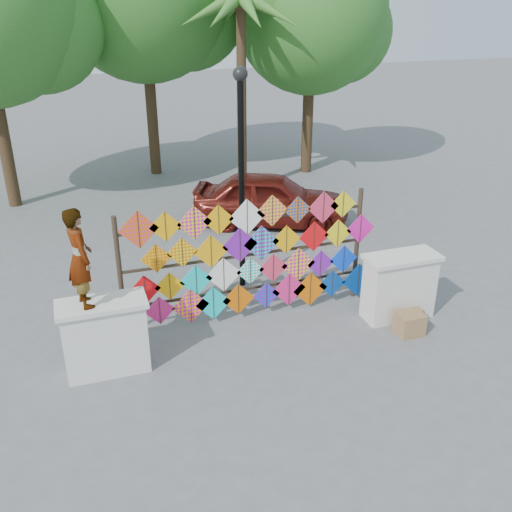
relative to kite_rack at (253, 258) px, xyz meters
name	(u,v)px	position (x,y,z in m)	size (l,w,h in m)	color
ground	(260,335)	(-0.10, -0.72, -1.21)	(80.00, 80.00, 0.00)	slate
parapet_left	(105,336)	(-2.80, -0.92, -0.56)	(1.40, 0.65, 1.28)	white
parapet_right	(399,286)	(2.60, -0.92, -0.56)	(1.40, 0.65, 1.28)	white
kite_rack	(253,258)	(0.00, 0.00, 0.00)	(5.00, 0.24, 2.39)	#31261B
tree_east	(314,17)	(4.99, 8.80, 3.78)	(5.40, 4.80, 7.42)	#47361E
palm_tree	(241,22)	(2.10, 7.28, 3.75)	(3.62, 3.62, 5.83)	#47361E
vendor_woman	(80,258)	(-3.02, -0.92, 0.86)	(0.57, 0.38, 1.58)	#99999E
sedan	(271,199)	(2.00, 4.44, -0.50)	(1.66, 4.11, 1.40)	#5A150F
lamppost	(241,161)	(0.20, 1.28, 1.49)	(0.28, 0.28, 4.46)	black
cardboard_box_near	(409,323)	(2.48, -1.54, -1.00)	(0.46, 0.41, 0.41)	#8F6345
cardboard_box_far	(410,315)	(2.71, -1.22, -1.05)	(0.38, 0.35, 0.32)	#8F6345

